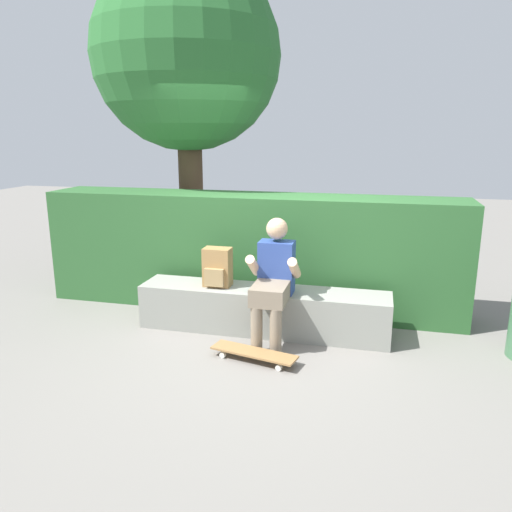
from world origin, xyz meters
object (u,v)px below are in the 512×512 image
Objects in this scene: person_skater at (274,277)px; skateboard_near_person at (254,353)px; backpack_on_bench at (217,268)px; bench_main at (263,310)px.

person_skater reaches higher than skateboard_near_person.
person_skater is at bearing 81.15° from skateboard_near_person.
skateboard_near_person is 2.06× the size of backpack_on_bench.
bench_main is at bearing 1.12° from backpack_on_bench.
skateboard_near_person is (-0.07, -0.48, -0.58)m from person_skater.
bench_main is 0.64m from backpack_on_bench.
backpack_on_bench is (-0.48, -0.01, 0.42)m from bench_main.
skateboard_near_person is 1.06m from backpack_on_bench.
skateboard_near_person is at bearing -98.85° from person_skater.
bench_main is 0.50m from person_skater.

